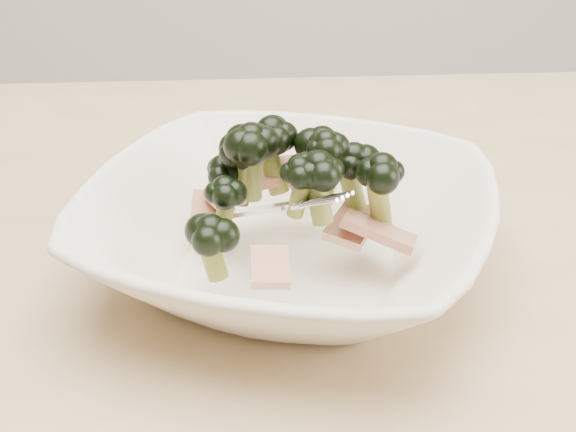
{
  "coord_description": "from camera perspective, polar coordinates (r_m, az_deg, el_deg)",
  "views": [
    {
      "loc": [
        -0.01,
        -0.58,
        1.08
      ],
      "look_at": [
        0.02,
        -0.06,
        0.8
      ],
      "focal_mm": 50.0,
      "sensor_mm": 36.0,
      "label": 1
    }
  ],
  "objects": [
    {
      "name": "dining_table",
      "position": [
        0.72,
        -2.13,
        -8.32
      ],
      "size": [
        1.2,
        0.8,
        0.75
      ],
      "color": "tan",
      "rests_on": "ground"
    },
    {
      "name": "broccoli_dish",
      "position": [
        0.6,
        0.01,
        -0.64
      ],
      "size": [
        0.39,
        0.39,
        0.12
      ],
      "color": "#EDE2C9",
      "rests_on": "dining_table"
    }
  ]
}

